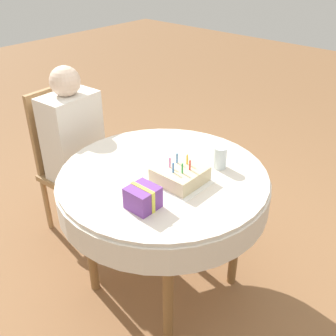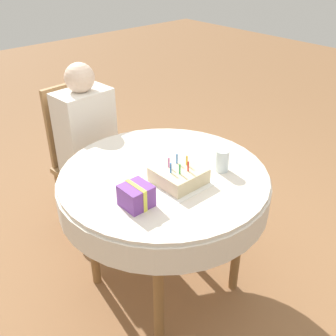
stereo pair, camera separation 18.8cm
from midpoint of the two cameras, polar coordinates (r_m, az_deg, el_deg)
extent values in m
plane|color=#8C603D|center=(2.41, -2.92, -16.55)|extent=(12.00, 12.00, 0.00)
cylinder|color=silver|center=(1.93, -3.51, -1.10)|extent=(1.03, 1.03, 0.02)
cylinder|color=silver|center=(1.97, -3.44, -3.06)|extent=(1.05, 1.05, 0.14)
cylinder|color=brown|center=(1.87, -3.01, -17.79)|extent=(0.05, 0.05, 0.75)
cylinder|color=brown|center=(2.19, 7.47, -9.32)|extent=(0.05, 0.05, 0.75)
cylinder|color=brown|center=(2.19, -13.83, -9.96)|extent=(0.05, 0.05, 0.75)
cylinder|color=brown|center=(2.47, -3.31, -3.77)|extent=(0.05, 0.05, 0.75)
cube|color=#A37A4C|center=(2.67, -14.92, -1.09)|extent=(0.41, 0.41, 0.04)
cube|color=#A37A4C|center=(2.67, -18.15, 5.40)|extent=(0.35, 0.05, 0.54)
cylinder|color=#A37A4C|center=(2.60, -14.77, -7.78)|extent=(0.04, 0.04, 0.39)
cylinder|color=#A37A4C|center=(2.76, -9.54, -4.53)|extent=(0.04, 0.04, 0.39)
cylinder|color=#A37A4C|center=(2.83, -19.02, -5.06)|extent=(0.04, 0.04, 0.39)
cylinder|color=#A37A4C|center=(2.98, -13.96, -2.22)|extent=(0.04, 0.04, 0.39)
cylinder|color=beige|center=(2.63, -13.60, -6.59)|extent=(0.09, 0.09, 0.43)
cylinder|color=beige|center=(2.72, -10.88, -4.92)|extent=(0.09, 0.09, 0.43)
cube|color=silver|center=(2.54, -15.78, 4.43)|extent=(0.36, 0.24, 0.54)
sphere|color=beige|center=(2.41, -16.96, 11.91)|extent=(0.18, 0.18, 0.18)
cube|color=white|center=(1.86, -1.16, -1.98)|extent=(0.26, 0.26, 0.00)
cube|color=beige|center=(1.84, -1.17, -1.02)|extent=(0.21, 0.21, 0.07)
cylinder|color=gold|center=(1.84, -0.11, 1.18)|extent=(0.01, 0.01, 0.05)
cylinder|color=blue|center=(1.85, -1.59, 1.35)|extent=(0.01, 0.01, 0.05)
cylinder|color=#D166B2|center=(1.81, -2.69, 0.72)|extent=(0.01, 0.01, 0.05)
cylinder|color=blue|center=(1.77, -2.29, -0.05)|extent=(0.01, 0.01, 0.05)
cylinder|color=green|center=(1.77, -0.95, -0.14)|extent=(0.01, 0.01, 0.05)
cylinder|color=red|center=(1.79, 0.21, 0.33)|extent=(0.01, 0.01, 0.05)
cylinder|color=silver|center=(1.95, 4.81, 1.47)|extent=(0.07, 0.07, 0.11)
cube|color=#753D99|center=(1.67, -6.90, -4.41)|extent=(0.12, 0.12, 0.10)
cube|color=#EAE54C|center=(1.67, -6.90, -4.41)|extent=(0.02, 0.13, 0.10)
camera|label=1|loc=(0.09, -92.86, -1.71)|focal=42.00mm
camera|label=2|loc=(0.09, 87.14, 1.71)|focal=42.00mm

